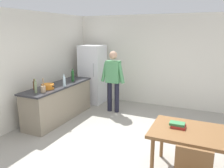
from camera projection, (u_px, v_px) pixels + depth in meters
name	position (u px, v px, depth m)	size (l,w,h in m)	color
ground_plane	(119.00, 148.00, 4.36)	(14.00, 14.00, 0.00)	#9E998E
wall_back	(158.00, 61.00, 6.71)	(6.40, 0.12, 2.70)	silver
wall_left	(21.00, 69.00, 5.26)	(0.12, 5.60, 2.70)	silver
kitchen_counter	(59.00, 102.00, 5.76)	(0.64, 2.20, 0.90)	gray
refrigerator	(93.00, 74.00, 7.04)	(0.70, 0.67, 1.80)	white
person	(113.00, 78.00, 6.15)	(0.70, 0.22, 1.70)	#1E1E2D
dining_table	(198.00, 136.00, 3.38)	(1.40, 0.90, 0.75)	brown
cooking_pot	(48.00, 86.00, 5.24)	(0.40, 0.28, 0.12)	orange
utensil_jar	(43.00, 89.00, 4.95)	(0.11, 0.11, 0.32)	tan
bottle_beer_brown	(34.00, 85.00, 5.15)	(0.06, 0.06, 0.26)	#5B3314
bottle_water_clear	(64.00, 81.00, 5.46)	(0.07, 0.07, 0.30)	silver
bottle_wine_green	(73.00, 76.00, 6.02)	(0.08, 0.08, 0.34)	#1E5123
bottle_vinegar_tall	(36.00, 87.00, 4.87)	(0.06, 0.06, 0.32)	gray
book_stack	(178.00, 125.00, 3.50)	(0.25, 0.17, 0.08)	#B22D28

